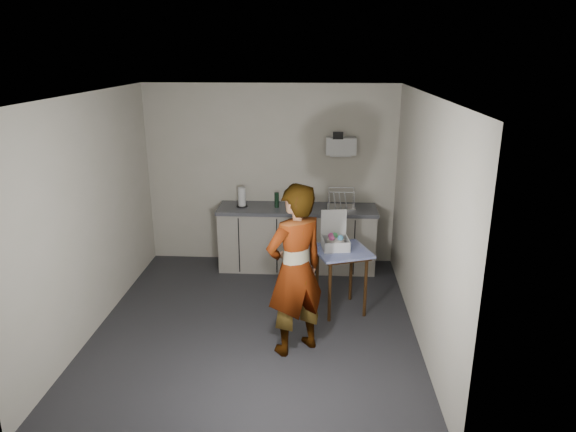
# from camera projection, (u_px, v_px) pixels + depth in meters

# --- Properties ---
(ground) EXTENTS (4.00, 4.00, 0.00)m
(ground) POSITION_uv_depth(u_px,v_px,m) (256.00, 325.00, 5.92)
(ground) COLOR #27272C
(ground) RESTS_ON ground
(wall_back) EXTENTS (3.60, 0.02, 2.60)m
(wall_back) POSITION_uv_depth(u_px,v_px,m) (271.00, 175.00, 7.42)
(wall_back) COLOR beige
(wall_back) RESTS_ON ground
(wall_right) EXTENTS (0.02, 4.00, 2.60)m
(wall_right) POSITION_uv_depth(u_px,v_px,m) (422.00, 221.00, 5.43)
(wall_right) COLOR beige
(wall_right) RESTS_ON ground
(wall_left) EXTENTS (0.02, 4.00, 2.60)m
(wall_left) POSITION_uv_depth(u_px,v_px,m) (92.00, 215.00, 5.62)
(wall_left) COLOR beige
(wall_left) RESTS_ON ground
(ceiling) EXTENTS (3.60, 4.00, 0.01)m
(ceiling) POSITION_uv_depth(u_px,v_px,m) (251.00, 95.00, 5.13)
(ceiling) COLOR white
(ceiling) RESTS_ON wall_back
(kitchen_counter) EXTENTS (2.24, 0.62, 0.91)m
(kitchen_counter) POSITION_uv_depth(u_px,v_px,m) (297.00, 239.00, 7.39)
(kitchen_counter) COLOR black
(kitchen_counter) RESTS_ON ground
(wall_shelf) EXTENTS (0.42, 0.18, 0.37)m
(wall_shelf) POSITION_uv_depth(u_px,v_px,m) (341.00, 146.00, 7.16)
(wall_shelf) COLOR white
(wall_shelf) RESTS_ON ground
(side_table) EXTENTS (0.77, 0.77, 0.78)m
(side_table) POSITION_uv_depth(u_px,v_px,m) (342.00, 258.00, 6.06)
(side_table) COLOR #361F0C
(side_table) RESTS_ON ground
(standing_man) EXTENTS (0.79, 0.74, 1.81)m
(standing_man) POSITION_uv_depth(u_px,v_px,m) (295.00, 270.00, 5.17)
(standing_man) COLOR #B2A593
(standing_man) RESTS_ON ground
(soap_bottle) EXTENTS (0.12, 0.12, 0.27)m
(soap_bottle) POSITION_uv_depth(u_px,v_px,m) (295.00, 200.00, 7.13)
(soap_bottle) COLOR black
(soap_bottle) RESTS_ON kitchen_counter
(soda_can) EXTENTS (0.06, 0.06, 0.12)m
(soda_can) POSITION_uv_depth(u_px,v_px,m) (296.00, 203.00, 7.26)
(soda_can) COLOR red
(soda_can) RESTS_ON kitchen_counter
(dark_bottle) EXTENTS (0.06, 0.06, 0.22)m
(dark_bottle) POSITION_uv_depth(u_px,v_px,m) (277.00, 200.00, 7.21)
(dark_bottle) COLOR black
(dark_bottle) RESTS_ON kitchen_counter
(paper_towel) EXTENTS (0.16, 0.16, 0.28)m
(paper_towel) POSITION_uv_depth(u_px,v_px,m) (242.00, 198.00, 7.24)
(paper_towel) COLOR black
(paper_towel) RESTS_ON kitchen_counter
(dish_rack) EXTENTS (0.39, 0.29, 0.27)m
(dish_rack) POSITION_uv_depth(u_px,v_px,m) (341.00, 204.00, 7.20)
(dish_rack) COLOR silver
(dish_rack) RESTS_ON kitchen_counter
(bakery_box) EXTENTS (0.35, 0.36, 0.43)m
(bakery_box) POSITION_uv_depth(u_px,v_px,m) (335.00, 240.00, 6.07)
(bakery_box) COLOR white
(bakery_box) RESTS_ON side_table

